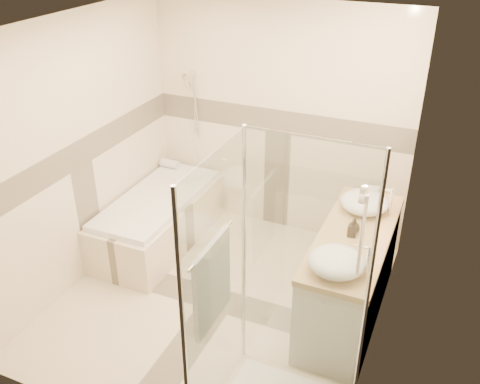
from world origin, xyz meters
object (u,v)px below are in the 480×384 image
at_px(bathtub, 159,217).
at_px(vanity, 350,275).
at_px(amenity_bottle_a, 353,228).
at_px(shower_enclosure, 267,358).
at_px(amenity_bottle_b, 354,226).
at_px(vessel_sink_far, 336,262).
at_px(vessel_sink_near, 364,202).

bearing_deg(bathtub, vanity, -9.25).
distance_m(bathtub, amenity_bottle_a, 2.25).
height_order(bathtub, shower_enclosure, shower_enclosure).
bearing_deg(bathtub, amenity_bottle_a, -10.40).
relative_size(bathtub, amenity_bottle_b, 13.05).
height_order(bathtub, vanity, vanity).
relative_size(bathtub, shower_enclosure, 0.83).
relative_size(shower_enclosure, amenity_bottle_b, 15.66).
height_order(vessel_sink_far, amenity_bottle_a, vessel_sink_far).
bearing_deg(bathtub, vessel_sink_far, -23.31).
bearing_deg(amenity_bottle_a, shower_enclosure, -102.51).
xyz_separation_m(bathtub, amenity_bottle_b, (2.13, -0.33, 0.61)).
relative_size(bathtub, vessel_sink_near, 3.98).
xyz_separation_m(shower_enclosure, amenity_bottle_a, (0.27, 1.23, 0.42)).
xyz_separation_m(vessel_sink_near, amenity_bottle_a, (0.00, -0.45, -0.01)).
distance_m(bathtub, vanity, 2.18).
relative_size(vessel_sink_near, amenity_bottle_a, 2.79).
bearing_deg(shower_enclosure, bathtub, 138.90).
relative_size(vanity, amenity_bottle_b, 12.44).
xyz_separation_m(bathtub, vanity, (2.15, -0.35, 0.12)).
xyz_separation_m(amenity_bottle_a, amenity_bottle_b, (0.00, 0.06, -0.01)).
relative_size(vanity, amenity_bottle_a, 10.58).
distance_m(vanity, vessel_sink_far, 0.76).
height_order(shower_enclosure, amenity_bottle_b, shower_enclosure).
height_order(vanity, shower_enclosure, shower_enclosure).
bearing_deg(vanity, bathtub, 170.75).
distance_m(bathtub, amenity_bottle_b, 2.24).
distance_m(shower_enclosure, amenity_bottle_b, 1.38).
bearing_deg(vessel_sink_far, bathtub, 156.69).
bearing_deg(amenity_bottle_a, amenity_bottle_b, 90.00).
bearing_deg(amenity_bottle_b, vanity, -43.56).
xyz_separation_m(vanity, amenity_bottle_b, (-0.02, 0.02, 0.49)).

